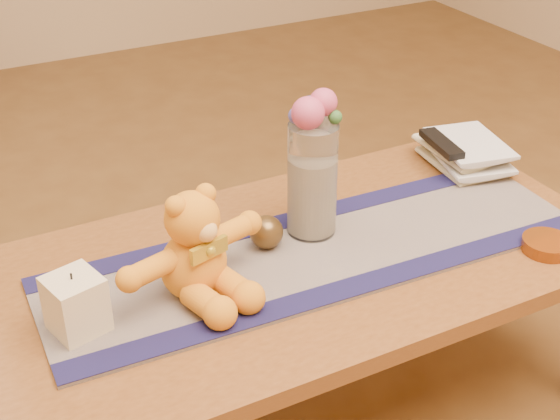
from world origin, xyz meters
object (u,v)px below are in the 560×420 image
pillar_candle (76,304)px  amber_dish (547,245)px  bronze_ball (266,232)px  tv_remote (441,144)px  glass_vase (312,180)px  book_bottom (436,168)px  teddy_bear (192,244)px

pillar_candle → amber_dish: (0.98, -0.20, -0.05)m
bronze_ball → tv_remote: size_ratio=0.46×
tv_remote → amber_dish: size_ratio=1.47×
glass_vase → tv_remote: 0.45m
amber_dish → book_bottom: bearing=87.9°
teddy_bear → tv_remote: bearing=-1.3°
teddy_bear → book_bottom: (0.75, 0.20, -0.11)m
glass_vase → book_bottom: (0.44, 0.11, -0.13)m
tv_remote → glass_vase: bearing=-158.1°
teddy_bear → book_bottom: teddy_bear is taller
glass_vase → book_bottom: glass_vase is taller
tv_remote → bronze_ball: bearing=-159.6°
tv_remote → amber_dish: bearing=-82.9°
glass_vase → tv_remote: glass_vase is taller
glass_vase → bronze_ball: glass_vase is taller
book_bottom → amber_dish: amber_dish is taller
tv_remote → teddy_bear: bearing=-157.2°
teddy_bear → pillar_candle: 0.25m
book_bottom → tv_remote: bearing=-93.0°
teddy_bear → book_bottom: bearing=-0.6°
book_bottom → amber_dish: 0.41m
tv_remote → amber_dish: 0.41m
glass_vase → amber_dish: glass_vase is taller
glass_vase → tv_remote: size_ratio=1.62×
glass_vase → bronze_ball: (-0.12, -0.01, -0.09)m
teddy_bear → amber_dish: teddy_bear is taller
book_bottom → tv_remote: tv_remote is taller
glass_vase → bronze_ball: 0.15m
glass_vase → bronze_ball: bearing=-174.0°
amber_dish → glass_vase: bearing=144.5°
amber_dish → tv_remote: bearing=88.1°
teddy_bear → amber_dish: size_ratio=2.93×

